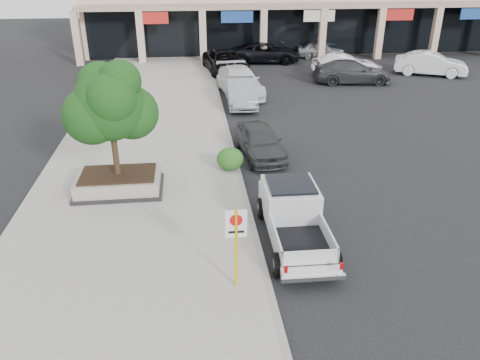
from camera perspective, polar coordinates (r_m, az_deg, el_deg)
The scene contains 18 objects.
ground at distance 15.29m, azimuth 7.57°, elevation -6.48°, with size 120.00×120.00×0.00m, color black.
sidewalk at distance 20.28m, azimuth -11.78°, elevation 1.86°, with size 8.00×52.00×0.15m, color gray.
curb at distance 20.26m, azimuth -0.61°, elevation 2.41°, with size 0.20×52.00×0.15m, color gray.
planter at distance 17.97m, azimuth -14.53°, elevation -0.23°, with size 3.20×2.20×0.68m.
planter_tree at distance 17.06m, azimuth -15.11°, elevation 8.93°, with size 2.90×2.55×4.00m.
no_parking_sign at distance 11.92m, azimuth -0.47°, elevation -7.10°, with size 0.55×0.09×2.30m.
hedge at distance 19.03m, azimuth -1.23°, elevation 2.59°, with size 1.10×0.99×0.94m, color #184F16.
pickup_truck at distance 14.47m, azimuth 6.76°, elevation -4.77°, with size 1.86×5.03×1.58m, color silver, non-canonical shape.
curb_car_a at distance 20.69m, azimuth 2.44°, elevation 4.76°, with size 1.65×4.11×1.40m, color #303336.
curb_car_b at distance 28.13m, azimuth 0.10°, elevation 10.63°, with size 1.62×4.65×1.53m, color gray.
curb_car_c at distance 30.47m, azimuth -0.06°, elevation 11.93°, with size 2.32×5.70×1.65m, color silver.
curb_car_d at distance 36.39m, azimuth -1.78°, elevation 14.20°, with size 2.75×5.96×1.66m, color black.
lot_car_a at distance 36.36m, azimuth 13.82°, elevation 13.32°, with size 1.72×4.27×1.45m, color #919398.
lot_car_b at distance 36.27m, azimuth 12.66°, elevation 13.49°, with size 1.65×4.74×1.56m, color white.
lot_car_c at distance 34.25m, azimuth 13.54°, elevation 12.70°, with size 2.18×5.36×1.56m, color #313337.
lot_car_d at distance 40.21m, azimuth 3.14°, elevation 15.24°, with size 2.65×5.76×1.60m, color black.
lot_car_e at distance 42.53m, azimuth 9.84°, elevation 15.34°, with size 1.63×4.06×1.38m, color #93949A.
lot_car_f at distance 38.38m, azimuth 22.21°, elevation 12.99°, with size 1.77×5.09×1.68m, color silver.
Camera 1 is at (-3.43, -12.51, 8.09)m, focal length 35.00 mm.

